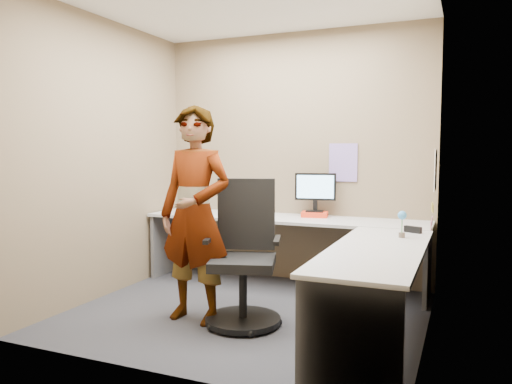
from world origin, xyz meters
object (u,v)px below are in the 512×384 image
at_px(desk, 307,243).
at_px(office_chair, 244,266).
at_px(monitor, 315,189).
at_px(person, 195,214).

bearing_deg(desk, office_chair, -120.64).
relative_size(monitor, office_chair, 0.37).
bearing_deg(desk, person, -137.02).
height_order(monitor, person, person).
bearing_deg(desk, monitor, 100.76).
xyz_separation_m(desk, monitor, (-0.14, 0.75, 0.44)).
height_order(office_chair, person, person).
height_order(desk, monitor, monitor).
distance_m(desk, office_chair, 0.71).
bearing_deg(office_chair, desk, 41.86).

